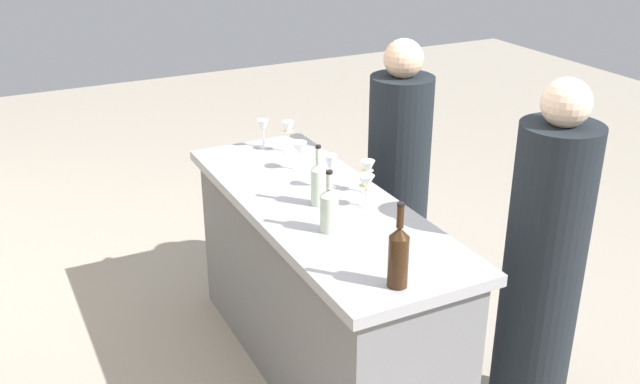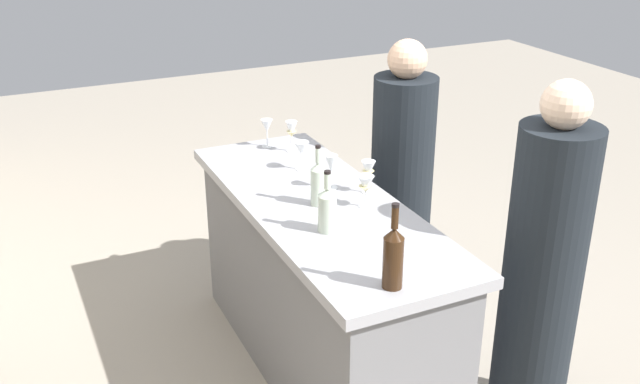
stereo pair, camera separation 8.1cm
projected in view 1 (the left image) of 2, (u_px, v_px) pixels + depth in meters
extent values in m
plane|color=#9E9384|center=(320.00, 366.00, 3.76)|extent=(12.00, 12.00, 0.00)
cube|color=slate|center=(320.00, 293.00, 3.58)|extent=(1.76, 0.59, 0.88)
cube|color=#99999E|center=(320.00, 207.00, 3.39)|extent=(1.84, 0.67, 0.05)
cylinder|color=#331E0F|center=(398.00, 262.00, 2.66)|extent=(0.08, 0.08, 0.20)
cone|color=#331E0F|center=(400.00, 232.00, 2.61)|extent=(0.08, 0.08, 0.04)
cylinder|color=#331E0F|center=(400.00, 217.00, 2.59)|extent=(0.03, 0.03, 0.08)
cylinder|color=black|center=(401.00, 204.00, 2.57)|extent=(0.03, 0.03, 0.01)
cylinder|color=#B7C6B2|center=(329.00, 213.00, 3.08)|extent=(0.08, 0.08, 0.16)
cone|color=#B7C6B2|center=(329.00, 192.00, 3.04)|extent=(0.08, 0.08, 0.03)
cylinder|color=#B7C6B2|center=(329.00, 181.00, 3.02)|extent=(0.03, 0.03, 0.07)
cylinder|color=black|center=(329.00, 172.00, 3.00)|extent=(0.03, 0.03, 0.01)
cylinder|color=#B7C6B2|center=(318.00, 187.00, 3.32)|extent=(0.07, 0.07, 0.17)
cone|color=#B7C6B2|center=(318.00, 166.00, 3.28)|extent=(0.07, 0.07, 0.03)
cylinder|color=#B7C6B2|center=(318.00, 155.00, 3.26)|extent=(0.02, 0.02, 0.07)
cylinder|color=black|center=(318.00, 147.00, 3.25)|extent=(0.03, 0.03, 0.01)
cylinder|color=white|center=(367.00, 192.00, 3.49)|extent=(0.06, 0.06, 0.00)
cylinder|color=white|center=(367.00, 184.00, 3.47)|extent=(0.01, 0.01, 0.08)
cone|color=white|center=(368.00, 169.00, 3.44)|extent=(0.07, 0.07, 0.08)
cone|color=beige|center=(368.00, 173.00, 3.45)|extent=(0.06, 0.06, 0.03)
cylinder|color=white|center=(365.00, 206.00, 3.34)|extent=(0.06, 0.06, 0.00)
cylinder|color=white|center=(366.00, 198.00, 3.33)|extent=(0.01, 0.01, 0.07)
cone|color=white|center=(366.00, 183.00, 3.30)|extent=(0.08, 0.08, 0.08)
cone|color=beige|center=(366.00, 188.00, 3.31)|extent=(0.06, 0.06, 0.03)
cylinder|color=white|center=(289.00, 151.00, 3.99)|extent=(0.06, 0.06, 0.00)
cylinder|color=white|center=(288.00, 144.00, 3.98)|extent=(0.01, 0.01, 0.08)
cone|color=white|center=(288.00, 129.00, 3.94)|extent=(0.06, 0.06, 0.09)
cone|color=beige|center=(288.00, 134.00, 3.95)|extent=(0.05, 0.05, 0.03)
cylinder|color=white|center=(330.00, 188.00, 3.53)|extent=(0.06, 0.06, 0.00)
cylinder|color=white|center=(330.00, 180.00, 3.52)|extent=(0.01, 0.01, 0.08)
cone|color=white|center=(330.00, 164.00, 3.48)|extent=(0.06, 0.06, 0.09)
cylinder|color=white|center=(300.00, 169.00, 3.75)|extent=(0.06, 0.06, 0.00)
cylinder|color=white|center=(300.00, 162.00, 3.73)|extent=(0.01, 0.01, 0.08)
cone|color=white|center=(299.00, 149.00, 3.71)|extent=(0.08, 0.08, 0.07)
cylinder|color=white|center=(264.00, 147.00, 4.06)|extent=(0.06, 0.06, 0.00)
cylinder|color=white|center=(264.00, 139.00, 4.04)|extent=(0.01, 0.01, 0.08)
cone|color=white|center=(263.00, 126.00, 4.01)|extent=(0.07, 0.07, 0.07)
cylinder|color=black|center=(542.00, 278.00, 3.20)|extent=(0.35, 0.35, 1.41)
sphere|color=beige|center=(566.00, 103.00, 2.87)|extent=(0.20, 0.20, 0.20)
cylinder|color=black|center=(397.00, 190.00, 4.19)|extent=(0.39, 0.39, 1.33)
sphere|color=#D8AD8C|center=(404.00, 59.00, 3.88)|extent=(0.22, 0.22, 0.22)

